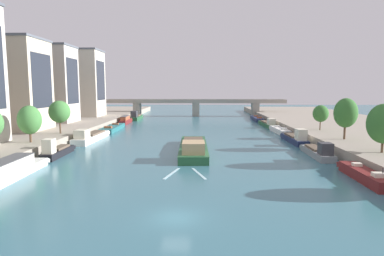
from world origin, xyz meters
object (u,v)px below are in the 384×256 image
Objects in this scene: barge_midriver at (193,147)px; moored_boat_left_second at (91,137)px; moored_boat_left_downstream at (136,117)px; moored_boat_left_lone at (126,120)px; tree_right_nearest at (346,113)px; moored_boat_right_second at (295,138)px; tree_right_second at (384,124)px; moored_boat_left_far at (9,171)px; bridge_far at (196,105)px; moored_boat_right_upstream at (268,124)px; moored_boat_right_end at (257,119)px; tree_left_third at (30,120)px; tree_right_distant at (321,114)px; moored_boat_left_gap_after at (57,151)px; moored_boat_right_far at (318,152)px; moored_boat_left_upstream at (113,128)px; moored_boat_right_near at (280,130)px; tree_left_end_of_row at (59,112)px; moored_boat_right_gap_after at (364,175)px.

barge_midriver reaches higher than moored_boat_left_second.
moored_boat_left_lone is at bearing -92.95° from moored_boat_left_downstream.
moored_boat_left_downstream is 1.90× the size of tree_right_nearest.
tree_right_second is at bearing -71.44° from moored_boat_right_second.
bridge_far is at bearing 76.82° from moored_boat_left_far.
moored_boat_right_upstream is 18.62m from moored_boat_right_end.
moored_boat_right_second reaches higher than moored_boat_left_second.
tree_left_third is 0.85× the size of tree_right_nearest.
tree_right_nearest is 13.39m from tree_right_distant.
moored_boat_left_gap_after is 43.39m from moored_boat_right_far.
moored_boat_left_far is at bearing -157.29° from tree_right_nearest.
moored_boat_left_downstream is at bearing 178.47° from moored_boat_right_end.
barge_midriver is at bearing -172.44° from tree_right_nearest.
tree_left_third reaches higher than moored_boat_right_upstream.
tree_left_third is (-5.57, -32.14, 5.28)m from moored_boat_left_upstream.
moored_boat_right_second is at bearing -1.65° from moored_boat_left_second.
moored_boat_left_second is 45.88m from moored_boat_right_near.
tree_right_distant is (6.84, -24.04, 4.86)m from moored_boat_right_upstream.
moored_boat_left_lone is (-0.24, 16.55, 0.47)m from moored_boat_left_upstream.
moored_boat_right_end is (-0.07, 33.36, -0.08)m from moored_boat_right_near.
moored_boat_right_end is at bearing 89.57° from moored_boat_right_far.
tree_left_third is at bearing -92.38° from tree_left_end_of_row.
moored_boat_left_far is 2.34× the size of tree_left_end_of_row.
moored_boat_right_gap_after is (44.11, -13.00, -0.28)m from moored_boat_left_gap_after.
tree_right_distant is at bearing 34.17° from moored_boat_left_far.
moored_boat_left_second reaches higher than moored_boat_left_far.
moored_boat_right_far reaches higher than moored_boat_right_upstream.
moored_boat_right_near is 56.96m from tree_left_third.
moored_boat_left_upstream is 47.73m from moored_boat_right_second.
moored_boat_left_far is 54.92m from tree_right_nearest.
moored_boat_right_end is at bearing 90.12° from moored_boat_right_near.
moored_boat_left_upstream is 52.77m from tree_right_distant.
moored_boat_right_near is 1.84× the size of tree_right_second.
moored_boat_left_downstream is at bearing 124.05° from moored_boat_right_far.
moored_boat_left_lone is 48.93m from moored_boat_right_near.
moored_boat_left_far is 45.82m from moored_boat_right_far.
moored_boat_left_downstream is (0.45, 30.03, 0.41)m from moored_boat_left_upstream.
tree_left_end_of_row reaches higher than moored_boat_right_far.
moored_boat_left_gap_after is 0.90× the size of moored_boat_right_gap_after.
moored_boat_right_gap_after is at bearing -89.80° from moored_boat_right_end.
moored_boat_left_far is 2.11× the size of tree_right_nearest.
moored_boat_left_downstream is 1.24× the size of moored_boat_right_gap_after.
tree_right_distant is (0.30, 13.33, -1.14)m from tree_right_nearest.
moored_boat_left_downstream is at bearing 141.56° from moored_boat_right_near.
tree_left_end_of_row is at bearing -97.37° from moored_boat_left_lone.
moored_boat_right_upstream is at bearing -24.51° from moored_boat_left_downstream.
moored_boat_left_downstream reaches higher than moored_boat_left_upstream.
moored_boat_right_end is (21.20, 59.67, -0.37)m from barge_midriver.
tree_right_second is at bearing -23.21° from moored_boat_left_second.
moored_boat_right_upstream is at bearing 53.12° from moored_boat_left_far.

